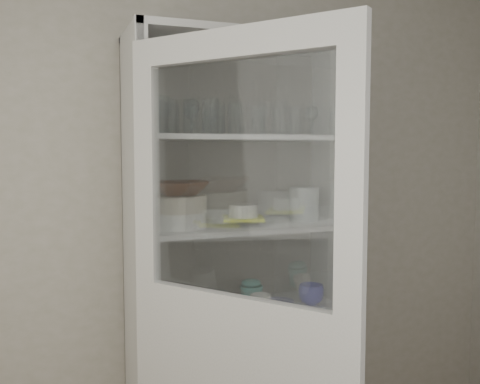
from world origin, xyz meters
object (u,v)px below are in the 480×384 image
object	(u,v)px
plate_stack_front	(180,220)
plate_stack_back	(157,213)
cream_bowl	(180,204)
mug_blue	(311,294)
goblet_0	(192,115)
teal_jar	(251,294)
measuring_cups	(173,319)
white_canister	(151,302)
cupboard_door	(237,360)
pantry_cabinet	(235,289)
mug_teal	(252,296)
mug_white	(261,304)
terracotta_bowl	(180,188)
grey_bowl_stack	(304,204)
goblet_1	(191,119)
goblet_3	(311,120)
yellow_trivet	(243,218)
glass_platter	(243,222)
goblet_2	(263,117)
white_ramekin	(243,211)

from	to	relation	value
plate_stack_front	plate_stack_back	xyz separation A→B (m)	(-0.07, 0.16, 0.01)
cream_bowl	mug_blue	world-z (taller)	cream_bowl
goblet_0	plate_stack_front	bearing A→B (deg)	-127.85
cream_bowl	teal_jar	xyz separation A→B (m)	(0.36, 0.07, -0.45)
measuring_cups	white_canister	size ratio (longest dim) A/B	0.75
plate_stack_back	white_canister	world-z (taller)	plate_stack_back
cupboard_door	teal_jar	distance (m)	0.68
cream_bowl	pantry_cabinet	bearing A→B (deg)	19.67
cream_bowl	mug_teal	xyz separation A→B (m)	(0.36, 0.06, -0.46)
goblet_0	mug_white	xyz separation A→B (m)	(0.27, -0.16, -0.85)
terracotta_bowl	grey_bowl_stack	world-z (taller)	terracotta_bowl
cupboard_door	mug_white	distance (m)	0.57
goblet_1	goblet_3	size ratio (longest dim) A/B	0.93
grey_bowl_stack	mug_white	distance (m)	0.52
cupboard_door	mug_white	size ratio (longest dim) A/B	21.12
pantry_cabinet	mug_teal	bearing A→B (deg)	-35.07
mug_white	terracotta_bowl	bearing A→B (deg)	149.51
goblet_0	grey_bowl_stack	size ratio (longest dim) A/B	1.12
cupboard_door	yellow_trivet	bearing A→B (deg)	120.65
white_canister	goblet_0	bearing A→B (deg)	12.80
glass_platter	mug_white	distance (m)	0.38
goblet_3	glass_platter	xyz separation A→B (m)	(-0.40, -0.09, -0.47)
goblet_1	yellow_trivet	bearing A→B (deg)	-17.81
pantry_cabinet	goblet_2	size ratio (longest dim) A/B	11.40
cream_bowl	white_canister	bearing A→B (deg)	152.43
grey_bowl_stack	measuring_cups	world-z (taller)	grey_bowl_stack
goblet_2	white_ramekin	distance (m)	0.46
plate_stack_front	mug_teal	distance (m)	0.53
goblet_3	white_ramekin	distance (m)	0.59
goblet_0	mug_white	distance (m)	0.90
glass_platter	white_ramekin	bearing A→B (deg)	0.00
yellow_trivet	goblet_1	bearing A→B (deg)	162.19
goblet_2	mug_teal	distance (m)	0.85
goblet_3	cream_bowl	world-z (taller)	goblet_3
goblet_2	white_ramekin	xyz separation A→B (m)	(-0.14, -0.09, -0.43)
white_ramekin	goblet_3	bearing A→B (deg)	13.34
goblet_0	plate_stack_front	world-z (taller)	goblet_0
terracotta_bowl	mug_teal	xyz separation A→B (m)	(0.36, 0.06, -0.52)
pantry_cabinet	cream_bowl	bearing A→B (deg)	-160.33
goblet_1	plate_stack_front	bearing A→B (deg)	-126.63
teal_jar	yellow_trivet	bearing A→B (deg)	-150.48
cream_bowl	plate_stack_front	bearing A→B (deg)	180.00
cupboard_door	cream_bowl	size ratio (longest dim) A/B	8.70
white_ramekin	grey_bowl_stack	distance (m)	0.31
cupboard_door	cream_bowl	distance (m)	0.74
terracotta_bowl	cream_bowl	bearing A→B (deg)	0.00
goblet_2	plate_stack_front	size ratio (longest dim) A/B	0.82
plate_stack_front	measuring_cups	size ratio (longest dim) A/B	2.16
cupboard_door	cream_bowl	xyz separation A→B (m)	(-0.06, 0.55, 0.49)
cream_bowl	cupboard_door	bearing A→B (deg)	-84.05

